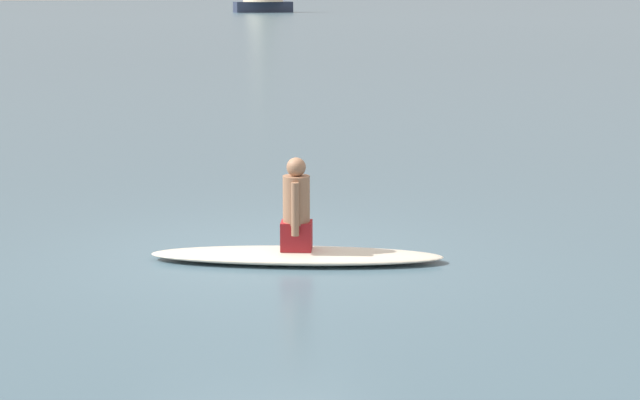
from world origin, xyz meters
The scene contains 3 objects.
ground_plane centered at (0.00, 0.00, 0.00)m, with size 400.00×400.00×0.00m, color slate.
surfboard centered at (-0.24, 0.32, 0.06)m, with size 3.07×0.69×0.13m, color silver.
person_paddler centered at (-0.24, 0.32, 0.57)m, with size 0.40×0.42×0.97m.
Camera 1 is at (3.05, 10.55, 2.83)m, focal length 59.63 mm.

